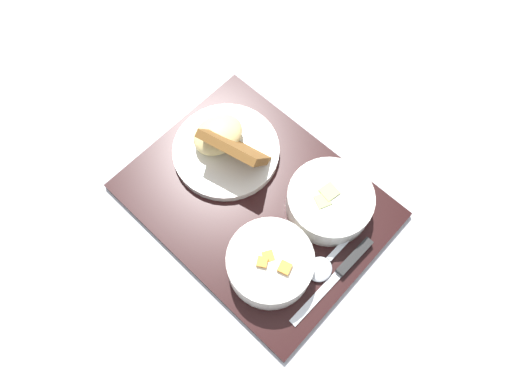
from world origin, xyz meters
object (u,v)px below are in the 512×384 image
Objects in this scene: bowl_salad at (270,263)px; plate_main at (226,146)px; knife at (346,265)px; bowl_soup at (330,200)px; spoon at (328,260)px.

plate_main is at bearing -35.03° from bowl_salad.
bowl_soup is at bearing -122.54° from knife.
bowl_salad is at bearing -44.25° from knife.
plate_main reaches higher than bowl_salad.
bowl_salad is 0.73× the size of knife.
knife is (-0.28, 0.06, -0.02)m from plate_main.
bowl_soup reaches higher than spoon.
bowl_soup is at bearing -139.33° from spoon.
bowl_soup is 0.96× the size of spoon.
plate_main is at bearing -91.87° from knife.
knife is at bearing 138.17° from bowl_soup.
spoon is (-0.07, -0.06, -0.02)m from bowl_salad.
bowl_soup is 0.11m from knife.
knife reaches higher than spoon.
plate_main is 0.26m from spoon.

